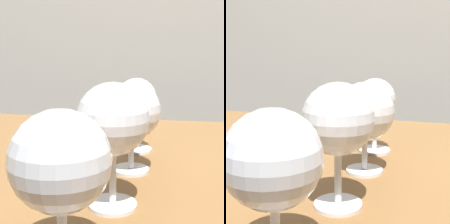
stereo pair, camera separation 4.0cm
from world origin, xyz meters
TOP-DOWN VIEW (x-y plane):
  - dining_table at (0.00, 0.00)m, footprint 1.42×0.78m
  - wine_glass_rose at (-0.09, -0.27)m, footprint 0.09×0.09m
  - wine_glass_cabernet at (-0.07, -0.15)m, footprint 0.09×0.09m
  - wine_glass_empty at (-0.07, -0.02)m, footprint 0.09×0.09m
  - wine_glass_merlot at (-0.07, 0.09)m, footprint 0.08×0.08m

SIDE VIEW (x-z plane):
  - dining_table at x=0.00m, z-range 0.27..0.99m
  - wine_glass_empty at x=-0.07m, z-range 0.74..0.89m
  - wine_glass_rose at x=-0.09m, z-range 0.74..0.89m
  - wine_glass_merlot at x=-0.07m, z-range 0.75..0.89m
  - wine_glass_cabernet at x=-0.07m, z-range 0.75..0.90m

